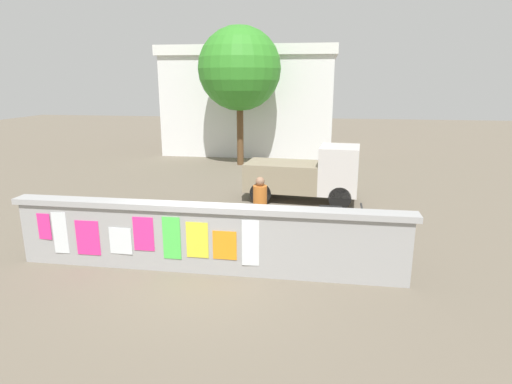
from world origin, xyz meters
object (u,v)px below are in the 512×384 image
person_walking (260,202)px  auto_rickshaw_truck (308,174)px  bicycle_near (109,221)px  motorcycle (336,220)px  tree_roadside (240,69)px

person_walking → auto_rickshaw_truck: bearing=75.1°
auto_rickshaw_truck → bicycle_near: size_ratio=2.17×
motorcycle → tree_roadside: bearing=114.6°
motorcycle → bicycle_near: (-5.75, -0.68, -0.10)m
auto_rickshaw_truck → bicycle_near: (-4.90, -4.00, -0.54)m
motorcycle → bicycle_near: 5.79m
bicycle_near → tree_roadside: (1.55, 9.85, 3.99)m
auto_rickshaw_truck → person_walking: size_ratio=2.30×
bicycle_near → tree_roadside: tree_roadside is taller
motorcycle → person_walking: bearing=-165.1°
auto_rickshaw_truck → person_walking: auto_rickshaw_truck is taller
auto_rickshaw_truck → bicycle_near: auto_rickshaw_truck is taller
tree_roadside → motorcycle: bearing=-65.4°
auto_rickshaw_truck → motorcycle: (0.85, -3.32, -0.44)m
bicycle_near → person_walking: size_ratio=1.06×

